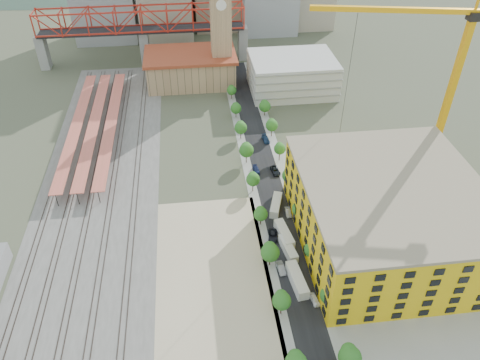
{
  "coord_description": "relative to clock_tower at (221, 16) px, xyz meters",
  "views": [
    {
      "loc": [
        -6.69,
        -104.46,
        89.42
      ],
      "look_at": [
        5.75,
        -1.98,
        10.0
      ],
      "focal_mm": 35.0,
      "sensor_mm": 36.0,
      "label": 1
    }
  ],
  "objects": [
    {
      "name": "sidewalk_east",
      "position": [
        13.5,
        -64.99,
        -28.68
      ],
      "size": [
        3.0,
        170.0,
        0.04
      ],
      "primitive_type": "cube",
      "color": "gray",
      "rests_on": "ground"
    },
    {
      "name": "street_trees",
      "position": [
        8.0,
        -74.99,
        -28.7
      ],
      "size": [
        15.4,
        124.4,
        8.0
      ],
      "color": "#27621D",
      "rests_on": "ground"
    },
    {
      "name": "site_trailer_b",
      "position": [
        8.0,
        -101.21,
        -27.48
      ],
      "size": [
        3.76,
        9.18,
        2.44
      ],
      "primitive_type": "cube",
      "rotation": [
        0.0,
        0.0,
        0.16
      ],
      "color": "silver",
      "rests_on": "ground"
    },
    {
      "name": "station_hall",
      "position": [
        -13.0,
        2.01,
        -22.03
      ],
      "size": [
        38.0,
        24.0,
        13.1
      ],
      "color": "tan",
      "rests_on": "ground"
    },
    {
      "name": "ground",
      "position": [
        -8.0,
        -79.99,
        -28.7
      ],
      "size": [
        400.0,
        400.0,
        0.0
      ],
      "primitive_type": "plane",
      "color": "#474C38",
      "rests_on": "ground"
    },
    {
      "name": "tower_crane",
      "position": [
        54.8,
        -72.45,
        8.32
      ],
      "size": [
        55.49,
        12.9,
        59.99
      ],
      "color": "#FFAD10",
      "rests_on": "ground"
    },
    {
      "name": "car_2",
      "position": [
        5.0,
        -95.63,
        -27.96
      ],
      "size": [
        3.21,
        5.6,
        1.47
      ],
      "primitive_type": "imported",
      "rotation": [
        0.0,
        0.0,
        -0.15
      ],
      "color": "black",
      "rests_on": "ground"
    },
    {
      "name": "construction_pad",
      "position": [
        37.0,
        -99.99,
        -28.67
      ],
      "size": [
        50.0,
        90.0,
        0.06
      ],
      "primitive_type": "cube",
      "color": "gray",
      "rests_on": "ground"
    },
    {
      "name": "car_6",
      "position": [
        11.0,
        -66.57,
        -27.97
      ],
      "size": [
        2.97,
        5.45,
        1.45
      ],
      "primitive_type": "imported",
      "rotation": [
        0.0,
        0.0,
        0.11
      ],
      "color": "black",
      "rests_on": "ground"
    },
    {
      "name": "dirt_lot",
      "position": [
        -12.0,
        -111.49,
        -28.67
      ],
      "size": [
        28.0,
        67.0,
        0.06
      ],
      "primitive_type": "cube",
      "color": "tan",
      "rests_on": "ground"
    },
    {
      "name": "site_trailer_d",
      "position": [
        8.0,
        -83.76,
        -27.41
      ],
      "size": [
        5.26,
        9.72,
        2.58
      ],
      "primitive_type": "cube",
      "rotation": [
        0.0,
        0.0,
        -0.31
      ],
      "color": "silver",
      "rests_on": "ground"
    },
    {
      "name": "platform_canopies",
      "position": [
        -49.0,
        -34.99,
        -24.7
      ],
      "size": [
        16.0,
        80.0,
        4.12
      ],
      "color": "#DE5F55",
      "rests_on": "ground"
    },
    {
      "name": "parking_garage",
      "position": [
        28.0,
        -9.99,
        -21.7
      ],
      "size": [
        34.0,
        26.0,
        14.0
      ],
      "primitive_type": "cube",
      "color": "silver",
      "rests_on": "ground"
    },
    {
      "name": "truss_bridge",
      "position": [
        -33.0,
        25.01,
        -9.83
      ],
      "size": [
        94.0,
        9.6,
        25.6
      ],
      "color": "gray",
      "rests_on": "ground"
    },
    {
      "name": "street_asphalt",
      "position": [
        8.0,
        -64.99,
        -28.67
      ],
      "size": [
        12.0,
        170.0,
        0.06
      ],
      "primitive_type": "cube",
      "color": "black",
      "rests_on": "ground"
    },
    {
      "name": "car_3",
      "position": [
        5.0,
        -65.26,
        -28.05
      ],
      "size": [
        2.23,
        4.64,
        1.3
      ],
      "primitive_type": "imported",
      "rotation": [
        0.0,
        0.0,
        0.09
      ],
      "color": "navy",
      "rests_on": "ground"
    },
    {
      "name": "car_5",
      "position": [
        11.0,
        -86.64,
        -27.99
      ],
      "size": [
        1.57,
        4.31,
        1.41
      ],
      "primitive_type": "imported",
      "rotation": [
        0.0,
        0.0,
        -0.02
      ],
      "color": "#96959A",
      "rests_on": "ground"
    },
    {
      "name": "car_4",
      "position": [
        11.0,
        -117.64,
        -28.02
      ],
      "size": [
        2.25,
        4.19,
        1.35
      ],
      "primitive_type": "imported",
      "rotation": [
        0.0,
        0.0,
        0.17
      ],
      "color": "white",
      "rests_on": "ground"
    },
    {
      "name": "ballast_strip",
      "position": [
        -44.0,
        -62.49,
        -28.67
      ],
      "size": [
        36.0,
        165.0,
        0.06
      ],
      "primitive_type": "cube",
      "color": "#605E59",
      "rests_on": "ground"
    },
    {
      "name": "sidewalk_west",
      "position": [
        2.5,
        -64.99,
        -28.68
      ],
      "size": [
        3.0,
        170.0,
        0.04
      ],
      "primitive_type": "cube",
      "color": "gray",
      "rests_on": "ground"
    },
    {
      "name": "site_trailer_c",
      "position": [
        8.0,
        -95.95,
        -27.35
      ],
      "size": [
        4.06,
        10.12,
        2.69
      ],
      "primitive_type": "cube",
      "rotation": [
        0.0,
        0.0,
        0.15
      ],
      "color": "silver",
      "rests_on": "ground"
    },
    {
      "name": "site_trailer_a",
      "position": [
        8.0,
        -111.94,
        -27.27
      ],
      "size": [
        3.84,
        10.62,
        2.84
      ],
      "primitive_type": "cube",
      "rotation": [
        0.0,
        0.0,
        0.11
      ],
      "color": "silver",
      "rests_on": "ground"
    },
    {
      "name": "car_7",
      "position": [
        11.0,
        -47.67,
        -27.95
      ],
      "size": [
        2.57,
        5.33,
        1.5
      ],
      "primitive_type": "imported",
      "rotation": [
        0.0,
        0.0,
        0.09
      ],
      "color": "navy",
      "rests_on": "ground"
    },
    {
      "name": "distant_hills",
      "position": [
        37.28,
        180.01,
        -108.23
      ],
      "size": [
        647.0,
        264.0,
        227.0
      ],
      "color": "#4C6B59",
      "rests_on": "ground"
    },
    {
      "name": "rail_tracks",
      "position": [
        -45.8,
        -62.49,
        -28.55
      ],
      "size": [
        26.56,
        160.0,
        0.18
      ],
      "color": "#382B23",
      "rests_on": "ground"
    },
    {
      "name": "construction_building",
      "position": [
        34.0,
        -99.99,
        -19.29
      ],
      "size": [
        44.6,
        50.6,
        18.8
      ],
      "color": "yellow",
      "rests_on": "ground"
    },
    {
      "name": "car_1",
      "position": [
        5.0,
        -107.19,
        -27.94
      ],
      "size": [
        2.05,
        4.75,
        1.52
      ],
      "primitive_type": "imported",
      "rotation": [
        0.0,
        0.0,
        0.1
      ],
      "color": "gray",
      "rests_on": "ground"
    },
    {
      "name": "clock_tower",
      "position": [
        0.0,
        0.0,
        0.0
      ],
      "size": [
        12.0,
        12.0,
        52.0
      ],
      "color": "tan",
      "rests_on": "ground"
    }
  ]
}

